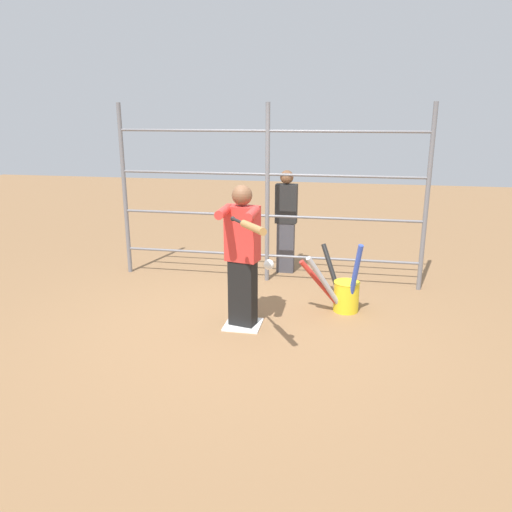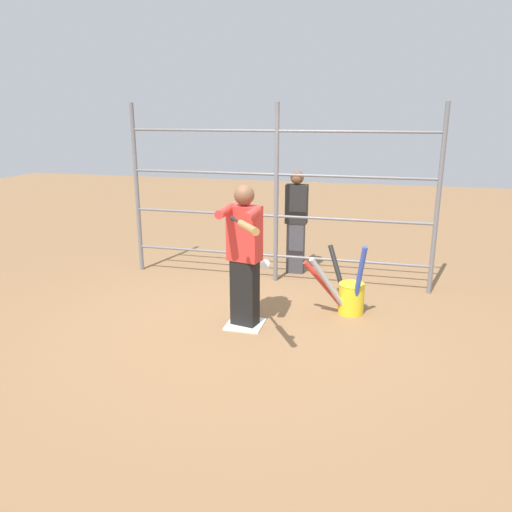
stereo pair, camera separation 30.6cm
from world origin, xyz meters
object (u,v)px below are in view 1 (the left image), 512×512
at_px(batter, 242,253).
at_px(softball_in_flight, 269,265).
at_px(baseball_bat_swinging, 250,226).
at_px(bystander_behind_fence, 286,220).
at_px(bat_bucket, 343,292).

distance_m(batter, softball_in_flight, 0.87).
xyz_separation_m(baseball_bat_swinging, bystander_behind_fence, (0.06, -2.95, -0.57)).
bearing_deg(bystander_behind_fence, baseball_bat_swinging, 91.23).
relative_size(batter, bystander_behind_fence, 1.05).
bearing_deg(softball_in_flight, batter, -61.42).
bearing_deg(softball_in_flight, baseball_bat_swinging, 42.06).
bearing_deg(batter, softball_in_flight, 118.58).
bearing_deg(bystander_behind_fence, bat_bucket, 121.96).
relative_size(batter, baseball_bat_swinging, 1.90).
distance_m(softball_in_flight, bystander_behind_fence, 2.83).
bearing_deg(batter, bystander_behind_fence, -95.69).
height_order(bat_bucket, bystander_behind_fence, bystander_behind_fence).
relative_size(batter, softball_in_flight, 16.45).
bearing_deg(baseball_bat_swinging, batter, -73.22).
relative_size(baseball_bat_swinging, bat_bucket, 0.93).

